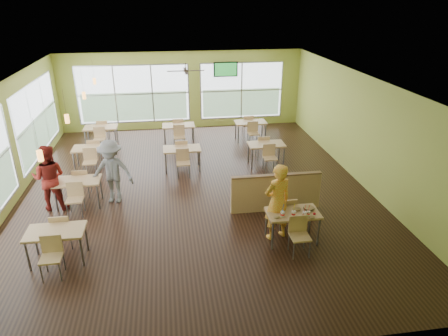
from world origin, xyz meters
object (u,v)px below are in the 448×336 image
Objects in this scene: half_wall_divider at (276,192)px; man_plaid at (277,202)px; main_table at (293,217)px; food_basket at (309,208)px.

half_wall_divider is 1.28× the size of man_plaid.
man_plaid is (-0.33, 0.19, 0.31)m from main_table.
main_table reaches higher than food_basket.
man_plaid is at bearing -104.76° from half_wall_divider.
main_table is 0.63× the size of half_wall_divider.
man_plaid reaches higher than main_table.
main_table is 0.43m from food_basket.
half_wall_divider is at bearing -122.46° from man_plaid.
man_plaid is (-0.33, -1.26, 0.42)m from half_wall_divider.
main_table is 0.81× the size of man_plaid.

